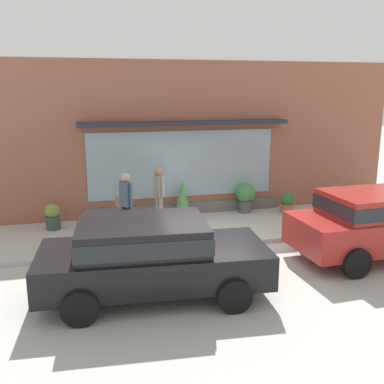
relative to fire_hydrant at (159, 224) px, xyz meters
name	(u,v)px	position (x,y,z in m)	size (l,w,h in m)	color
ground_plane	(213,244)	(1.24, -0.86, -0.39)	(60.00, 60.00, 0.00)	#B2AFA8
curb_strip	(215,245)	(1.24, -1.06, -0.33)	(14.00, 0.24, 0.12)	#B2B2AD
storefront	(183,140)	(1.24, 2.32, 1.93)	(14.00, 0.81, 4.72)	#935642
fire_hydrant	(159,224)	(0.00, 0.00, 0.00)	(0.40, 0.37, 0.79)	gold
pedestrian_with_handbag	(126,200)	(-0.83, 0.24, 0.64)	(0.43, 0.59, 1.75)	#232328
pedestrian_passerby	(159,191)	(0.22, 1.08, 0.62)	(0.30, 0.44, 1.72)	#9E9384
parked_car_black	(149,253)	(-0.76, -3.31, 0.47)	(4.42, 2.31, 1.49)	black
parked_car_red	(382,220)	(4.81, -2.66, 0.52)	(4.46, 2.07, 1.58)	maroon
potted_plant_trailing_edge	(337,201)	(6.23, 1.41, -0.12)	(0.44, 0.44, 0.55)	#B7B2A3
potted_plant_low_front	(53,216)	(-2.76, 1.45, 0.00)	(0.42, 0.42, 0.75)	#33473D
potted_plant_window_right	(287,202)	(4.41, 1.41, -0.05)	(0.43, 0.43, 0.65)	#9E6042
potted_plant_corner_tall	(182,199)	(1.04, 1.68, 0.20)	(0.45, 0.45, 1.22)	#9E6042
potted_plant_window_left	(245,196)	(3.13, 1.78, 0.16)	(0.63, 0.63, 0.95)	#4C4C51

